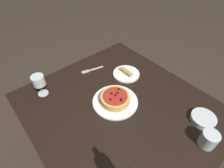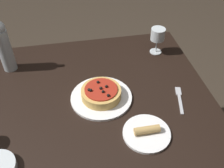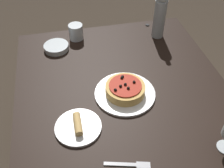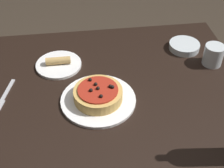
# 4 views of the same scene
# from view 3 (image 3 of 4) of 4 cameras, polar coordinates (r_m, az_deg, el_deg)

# --- Properties ---
(ground_plane) EXTENTS (14.00, 14.00, 0.00)m
(ground_plane) POSITION_cam_3_polar(r_m,az_deg,el_deg) (1.89, 1.63, -17.32)
(ground_plane) COLOR #382D23
(dining_table) EXTENTS (1.14, 1.03, 0.76)m
(dining_table) POSITION_cam_3_polar(r_m,az_deg,el_deg) (1.35, 2.19, -3.60)
(dining_table) COLOR black
(dining_table) RESTS_ON ground_plane
(dinner_plate) EXTENTS (0.29, 0.29, 0.01)m
(dinner_plate) POSITION_cam_3_polar(r_m,az_deg,el_deg) (1.24, 2.62, -2.09)
(dinner_plate) COLOR white
(dinner_plate) RESTS_ON dining_table
(pizza) EXTENTS (0.19, 0.19, 0.06)m
(pizza) POSITION_cam_3_polar(r_m,az_deg,el_deg) (1.22, 2.66, -1.11)
(pizza) COLOR tan
(pizza) RESTS_ON dinner_plate
(wine_bottle) EXTENTS (0.07, 0.07, 0.33)m
(wine_bottle) POSITION_cam_3_polar(r_m,az_deg,el_deg) (1.58, 10.41, 14.78)
(wine_bottle) COLOR #B2BCC1
(wine_bottle) RESTS_ON dining_table
(water_cup) EXTENTS (0.08, 0.08, 0.09)m
(water_cup) POSITION_cam_3_polar(r_m,az_deg,el_deg) (1.60, -7.86, 11.18)
(water_cup) COLOR silver
(water_cup) RESTS_ON dining_table
(side_bowl) EXTENTS (0.14, 0.14, 0.03)m
(side_bowl) POSITION_cam_3_polar(r_m,az_deg,el_deg) (1.54, -12.03, 7.86)
(side_bowl) COLOR silver
(side_bowl) RESTS_ON dining_table
(fork) EXTENTS (0.06, 0.17, 0.00)m
(fork) POSITION_cam_3_polar(r_m,az_deg,el_deg) (1.03, 4.00, -17.12)
(fork) COLOR #B7B7BC
(fork) RESTS_ON dining_table
(side_plate) EXTENTS (0.20, 0.20, 0.04)m
(side_plate) POSITION_cam_3_polar(r_m,az_deg,el_deg) (1.12, -7.38, -9.17)
(side_plate) COLOR white
(side_plate) RESTS_ON dining_table
(bottle_cap) EXTENTS (0.02, 0.02, 0.01)m
(bottle_cap) POSITION_cam_3_polar(r_m,az_deg,el_deg) (1.74, 7.72, 12.63)
(bottle_cap) COLOR black
(bottle_cap) RESTS_ON dining_table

